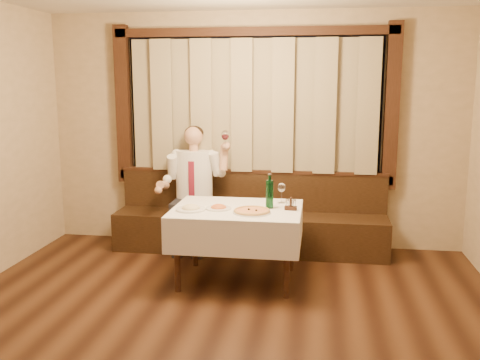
# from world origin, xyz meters

# --- Properties ---
(room) EXTENTS (5.01, 6.01, 2.81)m
(room) POSITION_xyz_m (-0.00, 0.97, 1.50)
(room) COLOR black
(room) RESTS_ON ground
(banquette) EXTENTS (3.20, 0.61, 0.94)m
(banquette) POSITION_xyz_m (0.00, 2.72, 0.31)
(banquette) COLOR black
(banquette) RESTS_ON ground
(dining_table) EXTENTS (1.27, 0.97, 0.76)m
(dining_table) POSITION_xyz_m (0.00, 1.70, 0.65)
(dining_table) COLOR black
(dining_table) RESTS_ON ground
(pizza) EXTENTS (0.37, 0.37, 0.04)m
(pizza) POSITION_xyz_m (0.17, 1.52, 0.77)
(pizza) COLOR white
(pizza) RESTS_ON dining_table
(pasta_red) EXTENTS (0.25, 0.25, 0.08)m
(pasta_red) POSITION_xyz_m (-0.17, 1.62, 0.79)
(pasta_red) COLOR white
(pasta_red) RESTS_ON dining_table
(pasta_cream) EXTENTS (0.29, 0.29, 0.10)m
(pasta_cream) POSITION_xyz_m (-0.43, 1.54, 0.80)
(pasta_cream) COLOR white
(pasta_cream) RESTS_ON dining_table
(green_bottle) EXTENTS (0.08, 0.08, 0.35)m
(green_bottle) POSITION_xyz_m (0.32, 1.74, 0.90)
(green_bottle) COLOR #0E431F
(green_bottle) RESTS_ON dining_table
(table_wine_glass) EXTENTS (0.08, 0.08, 0.21)m
(table_wine_glass) POSITION_xyz_m (0.42, 1.97, 0.91)
(table_wine_glass) COLOR white
(table_wine_glass) RESTS_ON dining_table
(cruet_caddy) EXTENTS (0.12, 0.07, 0.12)m
(cruet_caddy) POSITION_xyz_m (0.53, 1.69, 0.80)
(cruet_caddy) COLOR black
(cruet_caddy) RESTS_ON dining_table
(seated_man) EXTENTS (0.82, 0.62, 1.47)m
(seated_man) POSITION_xyz_m (-0.66, 2.63, 0.85)
(seated_man) COLOR black
(seated_man) RESTS_ON ground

